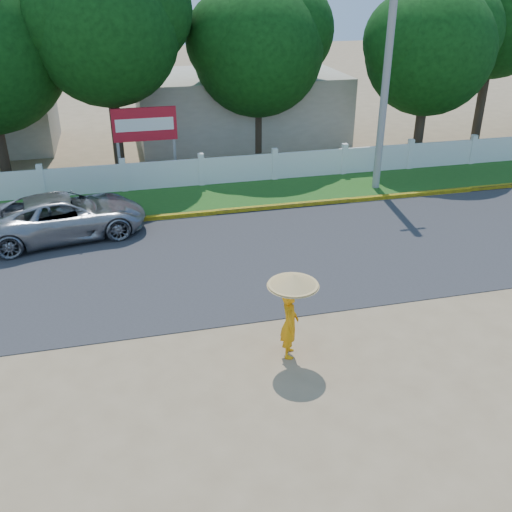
# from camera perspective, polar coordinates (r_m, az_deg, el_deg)

# --- Properties ---
(ground) EXTENTS (120.00, 120.00, 0.00)m
(ground) POSITION_cam_1_polar(r_m,az_deg,el_deg) (13.18, 2.07, -8.87)
(ground) COLOR #9E8460
(ground) RESTS_ON ground
(road) EXTENTS (60.00, 7.00, 0.02)m
(road) POSITION_cam_1_polar(r_m,az_deg,el_deg) (16.93, -1.99, -0.23)
(road) COLOR #38383A
(road) RESTS_ON ground
(grass_verge) EXTENTS (60.00, 3.50, 0.03)m
(grass_verge) POSITION_cam_1_polar(r_m,az_deg,el_deg) (21.68, -4.85, 5.86)
(grass_verge) COLOR #2D601E
(grass_verge) RESTS_ON ground
(curb) EXTENTS (40.00, 0.18, 0.16)m
(curb) POSITION_cam_1_polar(r_m,az_deg,el_deg) (20.09, -4.07, 4.38)
(curb) COLOR yellow
(curb) RESTS_ON ground
(fence) EXTENTS (40.00, 0.10, 1.10)m
(fence) POSITION_cam_1_polar(r_m,az_deg,el_deg) (22.85, -5.49, 8.36)
(fence) COLOR silver
(fence) RESTS_ON ground
(building_near) EXTENTS (10.00, 6.00, 3.20)m
(building_near) POSITION_cam_1_polar(r_m,az_deg,el_deg) (29.57, -1.69, 14.75)
(building_near) COLOR #B7AD99
(building_near) RESTS_ON ground
(utility_pole) EXTENTS (0.28, 0.28, 7.68)m
(utility_pole) POSITION_cam_1_polar(r_m,az_deg,el_deg) (22.17, 12.79, 16.06)
(utility_pole) COLOR gray
(utility_pole) RESTS_ON ground
(vehicle) EXTENTS (5.35, 3.16, 1.40)m
(vehicle) POSITION_cam_1_polar(r_m,az_deg,el_deg) (19.10, -18.54, 3.82)
(vehicle) COLOR #95969C
(vehicle) RESTS_ON ground
(monk_with_parasol) EXTENTS (1.11, 1.11, 2.02)m
(monk_with_parasol) POSITION_cam_1_polar(r_m,az_deg,el_deg) (12.18, 3.55, -4.76)
(monk_with_parasol) COLOR orange
(monk_with_parasol) RESTS_ON ground
(billboard) EXTENTS (2.50, 0.13, 2.95)m
(billboard) POSITION_cam_1_polar(r_m,az_deg,el_deg) (23.30, -11.05, 12.42)
(billboard) COLOR gray
(billboard) RESTS_ON ground
(tree_row) EXTENTS (40.90, 7.84, 8.75)m
(tree_row) POSITION_cam_1_polar(r_m,az_deg,el_deg) (25.78, 1.99, 20.62)
(tree_row) COLOR #473828
(tree_row) RESTS_ON ground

